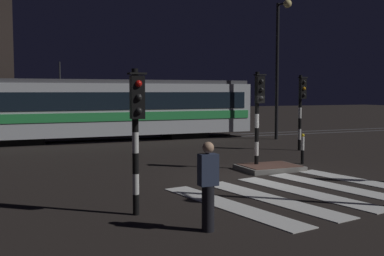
{
  "coord_description": "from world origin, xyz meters",
  "views": [
    {
      "loc": [
        -7.47,
        -12.45,
        2.66
      ],
      "look_at": [
        -1.22,
        2.37,
        1.4
      ],
      "focal_mm": 44.35,
      "sensor_mm": 36.0,
      "label": 1
    }
  ],
  "objects_px": {
    "tram": "(107,108)",
    "pedestrian_waiting_at_kerb": "(208,186)",
    "traffic_light_corner_far_right": "(301,101)",
    "traffic_light_median_centre": "(258,105)",
    "bollard_island_edge": "(303,149)",
    "traffic_light_corner_near_left": "(136,119)",
    "street_lamp_trackside_right": "(280,53)"
  },
  "relations": [
    {
      "from": "tram",
      "to": "traffic_light_corner_far_right",
      "type": "bearing_deg",
      "value": -46.94
    },
    {
      "from": "traffic_light_corner_far_right",
      "to": "traffic_light_median_centre",
      "type": "distance_m",
      "value": 5.81
    },
    {
      "from": "pedestrian_waiting_at_kerb",
      "to": "traffic_light_corner_near_left",
      "type": "bearing_deg",
      "value": 120.15
    },
    {
      "from": "traffic_light_median_centre",
      "to": "tram",
      "type": "relative_size",
      "value": 0.2
    },
    {
      "from": "traffic_light_median_centre",
      "to": "street_lamp_trackside_right",
      "type": "height_order",
      "value": "street_lamp_trackside_right"
    },
    {
      "from": "traffic_light_corner_near_left",
      "to": "tram",
      "type": "xyz_separation_m",
      "value": [
        2.85,
        15.42,
        -0.31
      ]
    },
    {
      "from": "tram",
      "to": "bollard_island_edge",
      "type": "relative_size",
      "value": 14.62
    },
    {
      "from": "traffic_light_median_centre",
      "to": "bollard_island_edge",
      "type": "relative_size",
      "value": 2.97
    },
    {
      "from": "traffic_light_corner_near_left",
      "to": "tram",
      "type": "bearing_deg",
      "value": 79.52
    },
    {
      "from": "pedestrian_waiting_at_kerb",
      "to": "tram",
      "type": "bearing_deg",
      "value": 83.53
    },
    {
      "from": "street_lamp_trackside_right",
      "to": "pedestrian_waiting_at_kerb",
      "type": "relative_size",
      "value": 4.35
    },
    {
      "from": "traffic_light_corner_far_right",
      "to": "street_lamp_trackside_right",
      "type": "bearing_deg",
      "value": 68.49
    },
    {
      "from": "bollard_island_edge",
      "to": "traffic_light_median_centre",
      "type": "bearing_deg",
      "value": -167.14
    },
    {
      "from": "traffic_light_corner_near_left",
      "to": "pedestrian_waiting_at_kerb",
      "type": "bearing_deg",
      "value": -59.85
    },
    {
      "from": "tram",
      "to": "traffic_light_median_centre",
      "type": "bearing_deg",
      "value": -77.07
    },
    {
      "from": "traffic_light_corner_near_left",
      "to": "street_lamp_trackside_right",
      "type": "distance_m",
      "value": 17.14
    },
    {
      "from": "street_lamp_trackside_right",
      "to": "pedestrian_waiting_at_kerb",
      "type": "bearing_deg",
      "value": -127.53
    },
    {
      "from": "traffic_light_median_centre",
      "to": "bollard_island_edge",
      "type": "bearing_deg",
      "value": 12.86
    },
    {
      "from": "traffic_light_corner_near_left",
      "to": "street_lamp_trackside_right",
      "type": "xyz_separation_m",
      "value": [
        11.62,
        12.33,
        2.63
      ]
    },
    {
      "from": "pedestrian_waiting_at_kerb",
      "to": "bollard_island_edge",
      "type": "height_order",
      "value": "pedestrian_waiting_at_kerb"
    },
    {
      "from": "traffic_light_median_centre",
      "to": "street_lamp_trackside_right",
      "type": "relative_size",
      "value": 0.44
    },
    {
      "from": "street_lamp_trackside_right",
      "to": "pedestrian_waiting_at_kerb",
      "type": "xyz_separation_m",
      "value": [
        -10.69,
        -13.92,
        -3.81
      ]
    },
    {
      "from": "traffic_light_median_centre",
      "to": "traffic_light_corner_near_left",
      "type": "distance_m",
      "value": 6.85
    },
    {
      "from": "traffic_light_corner_near_left",
      "to": "street_lamp_trackside_right",
      "type": "relative_size",
      "value": 0.42
    },
    {
      "from": "tram",
      "to": "bollard_island_edge",
      "type": "height_order",
      "value": "tram"
    },
    {
      "from": "traffic_light_corner_near_left",
      "to": "street_lamp_trackside_right",
      "type": "bearing_deg",
      "value": 46.7
    },
    {
      "from": "traffic_light_corner_far_right",
      "to": "traffic_light_corner_near_left",
      "type": "bearing_deg",
      "value": -141.32
    },
    {
      "from": "tram",
      "to": "pedestrian_waiting_at_kerb",
      "type": "height_order",
      "value": "tram"
    },
    {
      "from": "traffic_light_median_centre",
      "to": "pedestrian_waiting_at_kerb",
      "type": "height_order",
      "value": "traffic_light_median_centre"
    },
    {
      "from": "traffic_light_corner_far_right",
      "to": "tram",
      "type": "relative_size",
      "value": 0.21
    },
    {
      "from": "tram",
      "to": "bollard_island_edge",
      "type": "distance_m",
      "value": 11.83
    },
    {
      "from": "street_lamp_trackside_right",
      "to": "pedestrian_waiting_at_kerb",
      "type": "height_order",
      "value": "street_lamp_trackside_right"
    }
  ]
}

